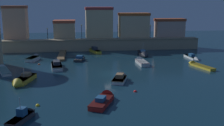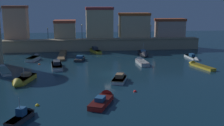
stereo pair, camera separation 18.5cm
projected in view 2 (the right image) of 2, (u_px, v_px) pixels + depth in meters
name	position (u px, v px, depth m)	size (l,w,h in m)	color
ground_plane	(112.00, 74.00, 48.39)	(139.59, 139.59, 0.00)	#112D3D
quay_wall	(101.00, 45.00, 71.93)	(52.47, 3.01, 2.96)	tan
old_town_backdrop	(97.00, 25.00, 74.36)	(48.53, 5.69, 8.81)	tan
pier_dock	(62.00, 55.00, 64.13)	(1.64, 11.65, 0.70)	brown
quay_lamp_0	(48.00, 32.00, 69.60)	(0.32, 0.32, 3.03)	black
quay_lamp_1	(82.00, 30.00, 70.51)	(0.32, 0.32, 3.80)	black
quay_lamp_2	(118.00, 29.00, 71.62)	(0.32, 0.32, 3.73)	black
quay_lamp_3	(151.00, 29.00, 72.66)	(0.32, 0.32, 3.56)	black
moored_boat_0	(80.00, 58.00, 59.95)	(2.66, 4.72, 1.60)	#333338
moored_boat_1	(23.00, 116.00, 29.52)	(2.96, 4.88, 2.93)	#333338
moored_boat_2	(22.00, 80.00, 42.60)	(3.32, 6.71, 2.74)	gold
moored_boat_3	(57.00, 64.00, 53.50)	(2.69, 7.38, 2.48)	white
moored_boat_4	(144.00, 54.00, 64.48)	(2.34, 6.41, 3.53)	#333338
moored_boat_6	(120.00, 78.00, 44.32)	(3.35, 5.35, 1.82)	white
moored_boat_7	(94.00, 50.00, 69.11)	(3.19, 6.38, 1.72)	gold
moored_boat_8	(35.00, 58.00, 59.83)	(3.03, 5.24, 1.64)	white
moored_boat_9	(193.00, 58.00, 60.77)	(1.48, 6.25, 1.42)	white
moored_boat_10	(3.00, 70.00, 50.04)	(4.10, 7.29, 1.40)	white
moored_boat_11	(141.00, 61.00, 56.56)	(1.94, 6.26, 1.59)	silver
moored_boat_12	(104.00, 99.00, 34.71)	(4.08, 6.39, 1.71)	red
moored_boat_13	(199.00, 65.00, 53.62)	(3.15, 7.40, 1.25)	gold
mooring_buoy_0	(135.00, 92.00, 38.62)	(0.49, 0.49, 0.49)	red
mooring_buoy_1	(37.00, 106.00, 33.43)	(0.50, 0.50, 0.50)	yellow
mooring_buoy_2	(39.00, 64.00, 55.59)	(0.47, 0.47, 0.47)	#EA4C19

